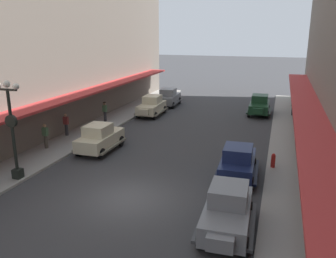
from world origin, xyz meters
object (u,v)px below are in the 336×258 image
object	(u,v)px
parked_car_2	(100,137)
parked_car_5	(228,209)
parked_car_1	(169,97)
lamp_post_with_clock	(12,126)
fire_hydrant	(273,160)
pedestrian_2	(306,153)
pedestrian_3	(45,136)
parked_car_3	(152,105)
parked_car_4	(259,105)
pedestrian_5	(105,111)
pedestrian_4	(293,106)
parked_car_0	(238,161)
pedestrian_0	(66,124)

from	to	relation	value
parked_car_2	parked_car_5	bearing A→B (deg)	-36.70
parked_car_1	lamp_post_with_clock	world-z (taller)	lamp_post_with_clock
fire_hydrant	pedestrian_2	xyz separation A→B (m)	(1.73, 0.56, 0.45)
parked_car_1	parked_car_2	world-z (taller)	same
pedestrian_3	pedestrian_2	bearing A→B (deg)	5.90
parked_car_3	parked_car_4	world-z (taller)	same
fire_hydrant	pedestrian_5	bearing A→B (deg)	155.25
pedestrian_4	parked_car_4	bearing A→B (deg)	179.46
parked_car_1	parked_car_4	xyz separation A→B (m)	(9.41, -1.25, 0.00)
parked_car_1	lamp_post_with_clock	size ratio (longest dim) A/B	0.84
parked_car_0	pedestrian_2	size ratio (longest dim) A/B	2.58
parked_car_5	parked_car_3	bearing A→B (deg)	119.05
parked_car_1	parked_car_5	size ratio (longest dim) A/B	1.00
parked_car_4	pedestrian_0	bearing A→B (deg)	-137.57
parked_car_0	pedestrian_2	bearing A→B (deg)	33.81
fire_hydrant	pedestrian_5	size ratio (longest dim) A/B	0.49
fire_hydrant	pedestrian_5	world-z (taller)	pedestrian_5
pedestrian_2	pedestrian_0	bearing A→B (deg)	175.55
pedestrian_5	parked_car_2	bearing A→B (deg)	-64.69
parked_car_5	lamp_post_with_clock	world-z (taller)	lamp_post_with_clock
parked_car_0	pedestrian_3	bearing A→B (deg)	176.89
pedestrian_5	parked_car_0	bearing A→B (deg)	-33.99
pedestrian_2	pedestrian_4	xyz separation A→B (m)	(-0.40, 13.25, 0.00)
parked_car_1	parked_car_2	distance (m)	15.22
parked_car_5	lamp_post_with_clock	bearing A→B (deg)	172.81
parked_car_4	parked_car_5	bearing A→B (deg)	-89.57
parked_car_0	parked_car_5	distance (m)	5.35
parked_car_3	pedestrian_2	size ratio (longest dim) A/B	2.56
parked_car_5	pedestrian_0	bearing A→B (deg)	145.91
pedestrian_2	pedestrian_4	distance (m)	13.25
parked_car_2	pedestrian_0	xyz separation A→B (m)	(-3.87, 1.98, 0.05)
pedestrian_0	pedestrian_4	xyz separation A→B (m)	(16.13, 11.96, 0.02)
parked_car_1	pedestrian_0	bearing A→B (deg)	-105.66
parked_car_2	parked_car_3	bearing A→B (deg)	91.74
parked_car_0	fire_hydrant	distance (m)	2.56
pedestrian_0	parked_car_5	bearing A→B (deg)	-34.09
parked_car_1	fire_hydrant	size ratio (longest dim) A/B	5.26
parked_car_1	pedestrian_5	world-z (taller)	parked_car_1
parked_car_4	pedestrian_3	size ratio (longest dim) A/B	2.60
lamp_post_with_clock	pedestrian_2	bearing A→B (deg)	23.46
pedestrian_4	parked_car_0	bearing A→B (deg)	-101.28
fire_hydrant	pedestrian_4	xyz separation A→B (m)	(1.33, 13.81, 0.45)
parked_car_5	pedestrian_5	size ratio (longest dim) A/B	2.58
parked_car_2	pedestrian_5	bearing A→B (deg)	115.31
parked_car_4	parked_car_5	size ratio (longest dim) A/B	0.99
pedestrian_2	pedestrian_5	distance (m)	16.86
parked_car_3	pedestrian_4	xyz separation A→B (m)	(12.57, 3.45, 0.07)
parked_car_5	pedestrian_3	size ratio (longest dim) A/B	2.63
parked_car_1	pedestrian_3	distance (m)	16.53
parked_car_4	lamp_post_with_clock	size ratio (longest dim) A/B	0.83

